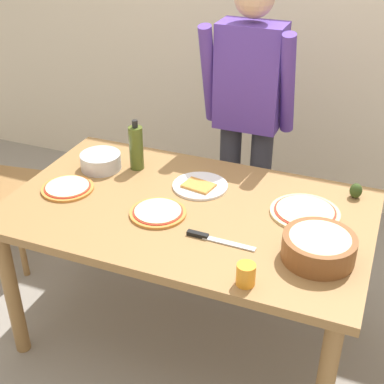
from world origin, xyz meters
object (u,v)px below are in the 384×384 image
Objects in this scene: pizza_cooked_on_tray at (158,212)px; mixing_bowl_steel at (101,161)px; avocado at (356,191)px; olive_oil_bottle at (136,147)px; pizza_second_cooked at (68,188)px; plate_with_slice at (200,186)px; person_cook at (248,110)px; cup_orange at (246,274)px; chef_knife at (212,239)px; popcorn_bowl at (319,245)px; dining_table at (188,224)px; pizza_raw_on_board at (305,212)px.

pizza_cooked_on_tray is 1.24× the size of mixing_bowl_steel.
olive_oil_bottle is at bearing -173.90° from avocado.
pizza_second_cooked is 0.94× the size of plate_with_slice.
person_cook is 8.10× the size of mixing_bowl_steel.
mixing_bowl_steel is 2.35× the size of cup_orange.
mixing_bowl_steel is at bearing 152.94° from chef_knife.
popcorn_bowl is at bearing -16.31° from mixing_bowl_steel.
plate_with_slice is (0.56, 0.25, -0.00)m from pizza_second_cooked.
avocado is at bearing 8.66° from mixing_bowl_steel.
dining_table is 5.51× the size of chef_knife.
mixing_bowl_steel is 0.78× the size of olive_oil_bottle.
chef_knife is at bearing -46.30° from dining_table.
plate_with_slice is at bearing 124.42° from cup_orange.
pizza_raw_on_board is at bearing 47.46° from chef_knife.
dining_table is 22.86× the size of avocado.
plate_with_slice is at bearing 23.81° from pizza_second_cooked.
chef_knife is 0.74m from avocado.
olive_oil_bottle is 1.01m from cup_orange.
mixing_bowl_steel reaches higher than plate_with_slice.
mixing_bowl_steel is at bearing 163.69° from popcorn_bowl.
popcorn_bowl is at bearing -98.19° from avocado.
pizza_raw_on_board is 1.04× the size of chef_knife.
popcorn_bowl is 3.29× the size of cup_orange.
pizza_raw_on_board is at bearing 110.10° from popcorn_bowl.
avocado is (0.63, -0.40, -0.14)m from person_cook.
pizza_raw_on_board is 4.33× the size of avocado.
cup_orange is at bearing -100.79° from pizza_raw_on_board.
pizza_second_cooked is 0.84× the size of chef_knife.
pizza_raw_on_board is at bearing 22.23° from pizza_cooked_on_tray.
dining_table is 6.57× the size of pizza_second_cooked.
avocado is (1.05, 0.11, -0.08)m from olive_oil_bottle.
popcorn_bowl reaches higher than plate_with_slice.
cup_orange is at bearing -110.58° from avocado.
cup_orange is at bearing -40.50° from olive_oil_bottle.
dining_table is 5.28× the size of pizza_raw_on_board.
popcorn_bowl is 0.42m from chef_knife.
cup_orange reaches higher than pizza_cooked_on_tray.
person_cook is at bearing 126.19° from pizza_raw_on_board.
chef_knife is at bearing -18.09° from pizza_cooked_on_tray.
cup_orange reaches higher than avocado.
person_cook is at bearing 121.50° from popcorn_bowl.
pizza_cooked_on_tray is at bearing -134.24° from dining_table.
olive_oil_bottle is 3.01× the size of cup_orange.
person_cook is 5.35× the size of pizza_raw_on_board.
pizza_cooked_on_tray is at bearing -51.68° from olive_oil_bottle.
pizza_second_cooked is at bearing 160.79° from cup_orange.
pizza_cooked_on_tray is at bearing -4.19° from pizza_second_cooked.
pizza_second_cooked is at bearing -122.92° from olive_oil_bottle.
pizza_raw_on_board is 0.64m from pizza_cooked_on_tray.
mixing_bowl_steel reaches higher than pizza_raw_on_board.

